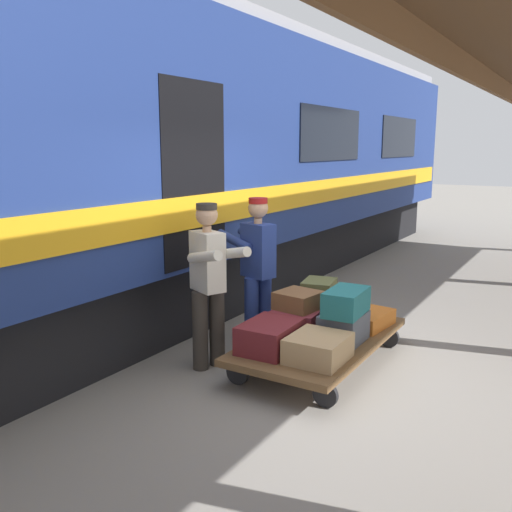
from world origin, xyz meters
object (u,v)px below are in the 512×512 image
(suitcase_orange_carryall, at_px, (364,318))
(suitcase_brown_leather, at_px, (298,300))
(suitcase_slate_roller, at_px, (343,327))
(suitcase_teal_softside, at_px, (346,302))
(suitcase_olive_duffel, at_px, (319,289))
(porter_in_overalls, at_px, (257,267))
(suitcase_maroon_trunk, at_px, (270,336))
(suitcase_tan_vintage, at_px, (318,348))
(luggage_cart, at_px, (320,341))
(porter_by_door, at_px, (209,281))
(suitcase_burgundy_valise, at_px, (298,321))
(train_car, at_px, (97,163))
(suitcase_gray_aluminum, at_px, (322,308))

(suitcase_orange_carryall, bearing_deg, suitcase_brown_leather, 47.91)
(suitcase_slate_roller, xyz_separation_m, suitcase_teal_softside, (-0.02, -0.00, 0.27))
(suitcase_olive_duffel, distance_m, porter_in_overalls, 0.77)
(suitcase_brown_leather, relative_size, porter_in_overalls, 0.24)
(suitcase_orange_carryall, distance_m, porter_in_overalls, 1.32)
(suitcase_maroon_trunk, bearing_deg, suitcase_tan_vintage, 180.00)
(suitcase_orange_carryall, relative_size, suitcase_teal_softside, 1.07)
(luggage_cart, distance_m, suitcase_maroon_trunk, 0.68)
(luggage_cart, xyz_separation_m, porter_by_door, (0.93, 0.67, 0.67))
(suitcase_olive_duffel, relative_size, porter_by_door, 0.26)
(suitcase_burgundy_valise, distance_m, suitcase_orange_carryall, 0.79)
(porter_by_door, bearing_deg, train_car, -12.84)
(suitcase_slate_roller, bearing_deg, porter_in_overalls, -6.71)
(suitcase_slate_roller, bearing_deg, suitcase_gray_aluminum, -49.30)
(porter_in_overalls, bearing_deg, suitcase_orange_carryall, -157.04)
(train_car, xyz_separation_m, suitcase_gray_aluminum, (-2.67, -0.81, -1.64))
(train_car, distance_m, suitcase_burgundy_valise, 3.14)
(suitcase_tan_vintage, bearing_deg, suitcase_orange_carryall, -90.00)
(suitcase_burgundy_valise, bearing_deg, suitcase_gray_aluminum, -90.00)
(train_car, distance_m, porter_in_overalls, 2.39)
(suitcase_olive_duffel, bearing_deg, suitcase_slate_roller, 133.26)
(suitcase_gray_aluminum, xyz_separation_m, suitcase_teal_softside, (-0.54, 0.60, 0.30))
(suitcase_tan_vintage, relative_size, suitcase_teal_softside, 1.00)
(train_car, xyz_separation_m, suitcase_orange_carryall, (-3.19, -0.81, -1.68))
(suitcase_burgundy_valise, height_order, suitcase_olive_duffel, suitcase_olive_duffel)
(suitcase_slate_roller, xyz_separation_m, suitcase_orange_carryall, (0.00, -0.60, -0.06))
(suitcase_slate_roller, bearing_deg, luggage_cart, 0.00)
(luggage_cart, xyz_separation_m, suitcase_burgundy_valise, (0.26, 0.00, 0.17))
(suitcase_slate_roller, distance_m, suitcase_teal_softside, 0.27)
(suitcase_slate_roller, bearing_deg, porter_by_door, 29.21)
(luggage_cart, relative_size, suitcase_brown_leather, 5.26)
(suitcase_brown_leather, bearing_deg, porter_by_door, 45.78)
(train_car, distance_m, suitcase_brown_leather, 3.02)
(porter_in_overalls, height_order, porter_by_door, same)
(train_car, relative_size, porter_by_door, 12.20)
(suitcase_burgundy_valise, relative_size, suitcase_teal_softside, 0.88)
(suitcase_olive_duffel, bearing_deg, suitcase_brown_leather, 92.21)
(suitcase_burgundy_valise, height_order, porter_by_door, porter_by_door)
(porter_by_door, bearing_deg, porter_in_overalls, -95.96)
(suitcase_olive_duffel, height_order, porter_in_overalls, porter_in_overalls)
(luggage_cart, distance_m, porter_by_door, 1.33)
(luggage_cart, xyz_separation_m, suitcase_slate_roller, (-0.26, 0.00, 0.19))
(train_car, distance_m, suitcase_olive_duffel, 3.10)
(luggage_cart, bearing_deg, suitcase_teal_softside, -179.95)
(train_car, distance_m, suitcase_orange_carryall, 3.69)
(luggage_cart, xyz_separation_m, suitcase_brown_leather, (0.27, -0.02, 0.40))
(suitcase_brown_leather, bearing_deg, train_car, 4.94)
(suitcase_tan_vintage, distance_m, suitcase_brown_leather, 0.84)
(suitcase_orange_carryall, height_order, suitcase_teal_softside, suitcase_teal_softside)
(train_car, relative_size, porter_in_overalls, 12.20)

